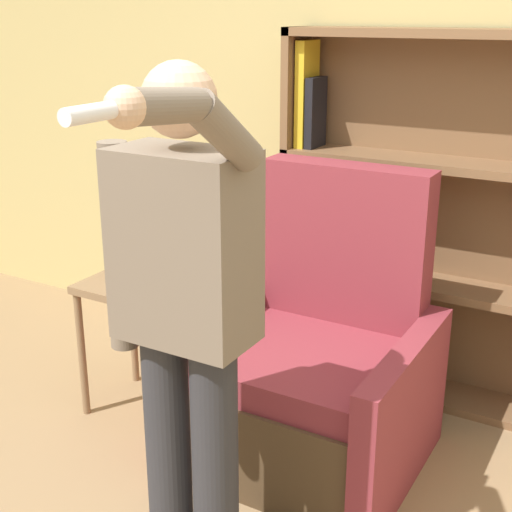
{
  "coord_description": "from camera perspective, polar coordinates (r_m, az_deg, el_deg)",
  "views": [
    {
      "loc": [
        0.98,
        -1.37,
        1.85
      ],
      "look_at": [
        -0.18,
        0.65,
        1.05
      ],
      "focal_mm": 50.0,
      "sensor_mm": 36.0,
      "label": 1
    }
  ],
  "objects": [
    {
      "name": "person_standing",
      "position": [
        2.17,
        -5.82,
        -4.52
      ],
      "size": [
        0.56,
        0.78,
        1.73
      ],
      "color": "#2D2D33",
      "rests_on": "ground_plane"
    },
    {
      "name": "wall_back",
      "position": [
        3.57,
        14.12,
        11.2
      ],
      "size": [
        8.0,
        0.11,
        2.8
      ],
      "color": "tan",
      "rests_on": "ground_plane"
    },
    {
      "name": "bookcase",
      "position": [
        3.55,
        11.67,
        2.7
      ],
      "size": [
        1.38,
        0.28,
        1.78
      ],
      "color": "brown",
      "rests_on": "ground_plane"
    },
    {
      "name": "table_lamp",
      "position": [
        3.27,
        -10.01,
        3.5
      ],
      "size": [
        0.21,
        0.21,
        0.46
      ],
      "color": "#B7B2A8",
      "rests_on": "side_table"
    },
    {
      "name": "armchair",
      "position": [
        3.12,
        4.67,
        -9.35
      ],
      "size": [
        0.95,
        0.9,
        1.24
      ],
      "color": "#4C3823",
      "rests_on": "ground_plane"
    },
    {
      "name": "side_table",
      "position": [
        3.42,
        -9.58,
        -3.91
      ],
      "size": [
        0.43,
        0.43,
        0.66
      ],
      "color": "#846647",
      "rests_on": "ground_plane"
    }
  ]
}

